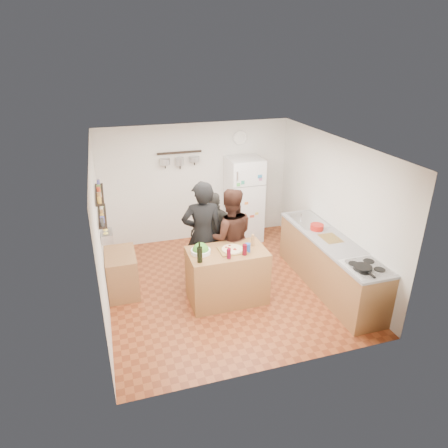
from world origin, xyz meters
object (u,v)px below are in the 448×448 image
object	(u,v)px
counter_run	(329,264)
person_back	(215,233)
prep_island	(227,276)
salt_canister	(248,248)
person_left	(203,236)
wall_clock	(240,138)
wine_bottle	(200,255)
skillet	(363,268)
pepper_mill	(253,241)
red_bowl	(317,227)
salad_bowl	(201,251)
person_center	(230,237)
fridge	(244,200)
side_table	(122,273)

from	to	relation	value
counter_run	person_back	bearing A→B (deg)	146.36
prep_island	salt_canister	distance (m)	0.62
prep_island	person_left	xyz separation A→B (m)	(-0.26, 0.55, 0.51)
prep_island	wall_clock	size ratio (longest dim) A/B	4.17
wine_bottle	wall_clock	world-z (taller)	wall_clock
counter_run	skillet	distance (m)	1.12
pepper_mill	red_bowl	bearing A→B (deg)	10.59
salad_bowl	red_bowl	bearing A→B (deg)	6.39
person_center	fridge	distance (m)	1.82
pepper_mill	side_table	world-z (taller)	pepper_mill
wine_bottle	salt_canister	distance (m)	0.81
person_back	salt_canister	bearing A→B (deg)	115.01
counter_run	fridge	size ratio (longest dim) A/B	1.46
salad_bowl	skillet	world-z (taller)	same
wine_bottle	person_center	size ratio (longest dim) A/B	0.14
person_left	fridge	distance (m)	2.07
person_back	salad_bowl	bearing A→B (deg)	76.09
wine_bottle	wall_clock	xyz separation A→B (m)	(1.55, 2.71, 1.12)
skillet	counter_run	bearing A→B (deg)	84.26
person_left	wall_clock	bearing A→B (deg)	-116.16
prep_island	counter_run	distance (m)	1.81
person_center	fridge	bearing A→B (deg)	-107.86
person_left	red_bowl	distance (m)	2.03
red_bowl	wine_bottle	bearing A→B (deg)	-167.16
person_back	wall_clock	size ratio (longest dim) A/B	5.13
red_bowl	side_table	distance (m)	3.47
side_table	person_center	bearing A→B (deg)	-6.14
person_left	counter_run	bearing A→B (deg)	169.31
fridge	wall_clock	bearing A→B (deg)	90.00
prep_island	wine_bottle	distance (m)	0.80
salt_canister	fridge	world-z (taller)	fridge
person_center	skillet	bearing A→B (deg)	140.84
salt_canister	side_table	world-z (taller)	salt_canister
skillet	wall_clock	xyz separation A→B (m)	(-0.65, 3.62, 1.20)
pepper_mill	red_bowl	world-z (taller)	pepper_mill
salad_bowl	skillet	size ratio (longest dim) A/B	1.16
pepper_mill	counter_run	xyz separation A→B (m)	(1.35, -0.19, -0.54)
skillet	fridge	bearing A→B (deg)	101.16
person_back	counter_run	size ratio (longest dim) A/B	0.58
skillet	pepper_mill	bearing A→B (deg)	136.46
skillet	wine_bottle	bearing A→B (deg)	157.34
salad_bowl	person_back	size ratio (longest dim) A/B	0.20
pepper_mill	prep_island	bearing A→B (deg)	-173.66
person_left	side_table	bearing A→B (deg)	0.29
side_table	prep_island	bearing A→B (deg)	-24.16
pepper_mill	person_center	distance (m)	0.55
counter_run	red_bowl	xyz separation A→B (m)	(-0.05, 0.44, 0.52)
person_center	fridge	size ratio (longest dim) A/B	0.97
person_back	skillet	distance (m)	2.69
salt_canister	wall_clock	world-z (taller)	wall_clock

